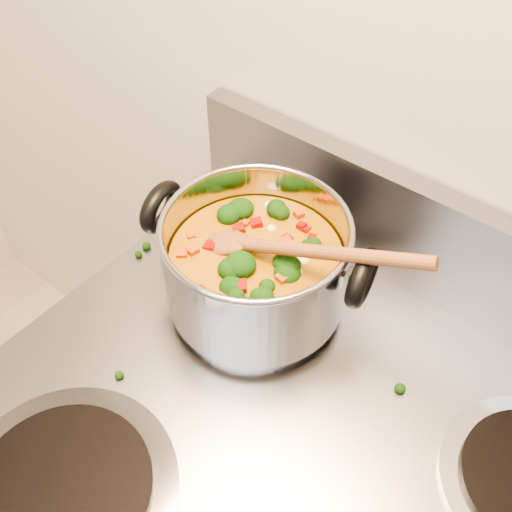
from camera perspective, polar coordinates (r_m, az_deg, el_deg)
The scene contains 3 objects.
stockpot at distance 0.69m, azimuth 0.04°, elevation -0.87°, with size 0.29×0.23×0.14m.
wooden_spoon at distance 0.66m, azimuth 1.40°, elevation 0.90°, with size 0.28×0.09×0.11m.
cooktop_crumbs at distance 0.71m, azimuth -11.65°, elevation -10.66°, with size 0.23×0.17×0.01m.
Camera 1 is at (0.05, 0.96, 1.51)m, focal length 40.00 mm.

